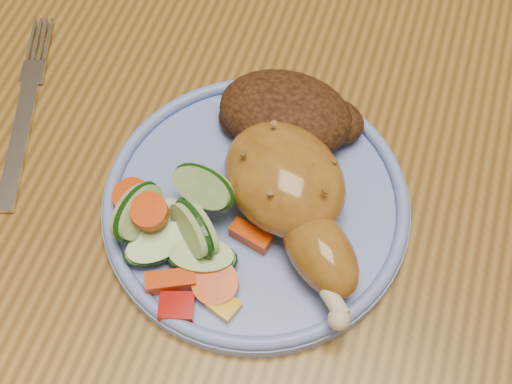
# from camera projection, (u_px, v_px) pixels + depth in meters

# --- Properties ---
(dining_table) EXTENTS (0.90, 1.40, 0.75)m
(dining_table) POSITION_uv_depth(u_px,v_px,m) (370.00, 204.00, 0.64)
(dining_table) COLOR olive
(dining_table) RESTS_ON ground
(plate) EXTENTS (0.23, 0.23, 0.01)m
(plate) POSITION_uv_depth(u_px,v_px,m) (256.00, 206.00, 0.54)
(plate) COLOR #6C87D9
(plate) RESTS_ON dining_table
(plate_rim) EXTENTS (0.23, 0.23, 0.01)m
(plate_rim) POSITION_uv_depth(u_px,v_px,m) (256.00, 199.00, 0.53)
(plate_rim) COLOR #6C87D9
(plate_rim) RESTS_ON plate
(chicken_leg) EXTENTS (0.15, 0.16, 0.05)m
(chicken_leg) POSITION_uv_depth(u_px,v_px,m) (293.00, 196.00, 0.51)
(chicken_leg) COLOR #A06921
(chicken_leg) RESTS_ON plate
(rice_pilaf) EXTENTS (0.11, 0.08, 0.05)m
(rice_pilaf) POSITION_uv_depth(u_px,v_px,m) (288.00, 115.00, 0.55)
(rice_pilaf) COLOR #402310
(rice_pilaf) RESTS_ON plate
(vegetable_pile) EXTENTS (0.12, 0.12, 0.06)m
(vegetable_pile) POSITION_uv_depth(u_px,v_px,m) (177.00, 229.00, 0.50)
(vegetable_pile) COLOR #A50A05
(vegetable_pile) RESTS_ON plate
(fork) EXTENTS (0.07, 0.17, 0.00)m
(fork) POSITION_uv_depth(u_px,v_px,m) (24.00, 115.00, 0.58)
(fork) COLOR silver
(fork) RESTS_ON dining_table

